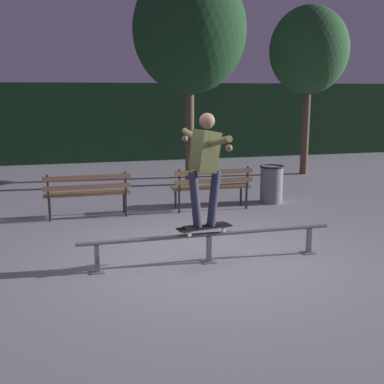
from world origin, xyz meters
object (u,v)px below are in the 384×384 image
at_px(skateboarder, 205,161).
at_px(tree_far_right, 309,51).
at_px(grind_rail, 209,239).
at_px(skateboard, 204,228).
at_px(park_bench_left_center, 212,184).
at_px(tree_behind_benches, 190,31).
at_px(park_bench_leftmost, 87,190).
at_px(trash_can, 271,184).

height_order(skateboarder, tree_far_right, tree_far_right).
bearing_deg(grind_rail, tree_far_right, 53.36).
relative_size(skateboard, park_bench_left_center, 0.50).
bearing_deg(tree_far_right, tree_behind_benches, -168.22).
height_order(park_bench_leftmost, tree_behind_benches, tree_behind_benches).
bearing_deg(tree_far_right, park_bench_leftmost, -150.62).
distance_m(skateboarder, park_bench_leftmost, 3.39).
distance_m(skateboard, park_bench_left_center, 3.11).
height_order(park_bench_leftmost, tree_far_right, tree_far_right).
relative_size(skateboarder, park_bench_left_center, 0.97).
relative_size(park_bench_leftmost, park_bench_left_center, 1.00).
distance_m(park_bench_left_center, trash_can, 1.48).
bearing_deg(tree_behind_benches, park_bench_left_center, -95.32).
bearing_deg(skateboard, grind_rail, 0.00).
xyz_separation_m(skateboard, park_bench_leftmost, (-1.44, 2.93, 0.03)).
relative_size(skateboarder, tree_behind_benches, 0.29).
relative_size(skateboard, tree_far_right, 0.17).
bearing_deg(tree_behind_benches, skateboard, -102.58).
xyz_separation_m(tree_far_right, trash_can, (-2.45, -3.23, -3.04)).
height_order(tree_far_right, tree_behind_benches, tree_behind_benches).
distance_m(grind_rail, skateboarder, 1.12).
relative_size(tree_behind_benches, trash_can, 6.66).
bearing_deg(skateboard, trash_can, 53.10).
xyz_separation_m(park_bench_left_center, tree_far_right, (3.88, 3.57, 2.91)).
height_order(park_bench_left_center, tree_behind_benches, tree_behind_benches).
bearing_deg(grind_rail, park_bench_leftmost, 117.13).
xyz_separation_m(tree_far_right, tree_behind_benches, (-3.62, -0.76, 0.35)).
distance_m(grind_rail, park_bench_left_center, 3.09).
height_order(park_bench_leftmost, park_bench_left_center, same).
xyz_separation_m(park_bench_left_center, trash_can, (1.44, 0.34, -0.12)).
relative_size(tree_far_right, tree_behind_benches, 0.88).
bearing_deg(park_bench_left_center, skateboarder, -109.15).
bearing_deg(park_bench_leftmost, skateboarder, -63.87).
xyz_separation_m(tree_behind_benches, trash_can, (1.17, -2.48, -3.38)).
bearing_deg(skateboarder, grind_rail, -0.44).
distance_m(skateboarder, tree_behind_benches, 6.34).
bearing_deg(trash_can, skateboard, -126.90).
relative_size(grind_rail, trash_can, 4.55).
xyz_separation_m(grind_rail, tree_far_right, (4.84, 6.50, 3.12)).
bearing_deg(skateboard, park_bench_left_center, 70.81).
bearing_deg(grind_rail, trash_can, 53.86).
bearing_deg(skateboard, tree_behind_benches, 77.42).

